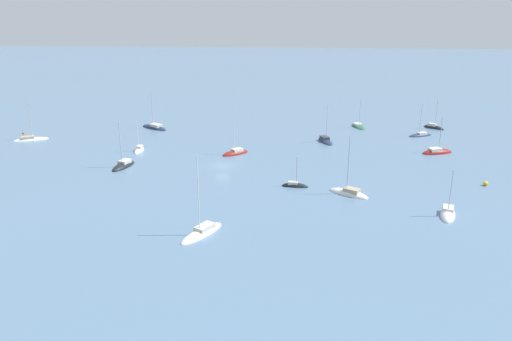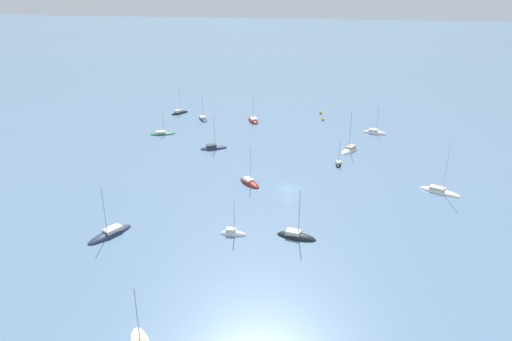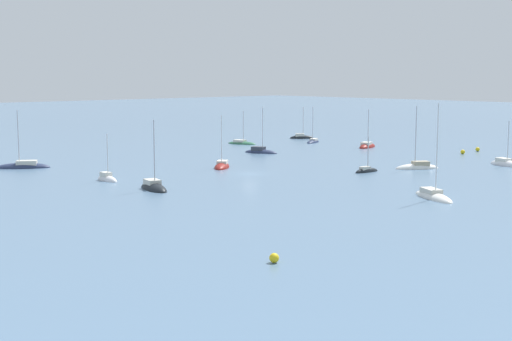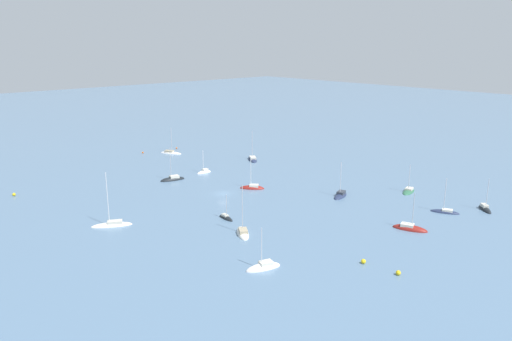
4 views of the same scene
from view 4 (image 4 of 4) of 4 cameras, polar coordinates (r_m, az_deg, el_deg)
ground_plane at (r=126.52m, az=-3.77°, el=-2.66°), size 600.00×600.00×0.00m
sailboat_0 at (r=120.50m, az=20.79°, el=-4.47°), size 6.50×4.37×8.62m
sailboat_1 at (r=130.57m, az=-0.44°, el=-2.03°), size 6.34×5.96×9.39m
sailboat_2 at (r=140.34m, az=-9.51°, el=-1.04°), size 3.94×7.36×10.12m
sailboat_3 at (r=146.64m, az=-5.94°, el=-0.23°), size 1.75×4.78×7.51m
sailboat_4 at (r=125.88m, az=24.69°, el=-4.06°), size 5.27×5.19×8.30m
sailboat_5 at (r=173.57m, az=-9.72°, el=1.98°), size 8.13×5.91×9.54m
sailboat_6 at (r=86.43m, az=0.85°, el=-11.08°), size 3.92×6.79×8.38m
sailboat_7 at (r=109.17m, az=-16.13°, el=-6.03°), size 6.05×8.49×12.36m
sailboat_8 at (r=107.76m, az=17.16°, el=-6.41°), size 7.52×4.81×8.83m
sailboat_9 at (r=100.78m, az=-1.52°, el=-7.19°), size 7.34×5.85×10.91m
sailboat_10 at (r=161.80m, az=-0.40°, el=1.27°), size 8.78×7.01×10.24m
sailboat_11 at (r=109.21m, az=-3.45°, el=-5.46°), size 4.83×1.75×6.23m
sailboat_12 at (r=133.71m, az=17.04°, el=-2.30°), size 4.41×7.38×7.82m
sailboat_13 at (r=125.95m, az=9.62°, el=-2.86°), size 4.52×7.22×9.52m
mooring_buoy_0 at (r=138.22m, az=-25.93°, el=-2.47°), size 0.80×0.80×0.80m
mooring_buoy_1 at (r=87.29m, az=15.95°, el=-11.18°), size 0.83×0.83×0.83m
mooring_buoy_2 at (r=89.98m, az=12.18°, el=-10.11°), size 0.84×0.84×0.84m
mooring_buoy_3 at (r=175.44m, az=-12.82°, el=2.02°), size 0.58×0.58×0.58m
mooring_buoy_4 at (r=180.52m, az=-9.06°, el=2.55°), size 0.56×0.56×0.56m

